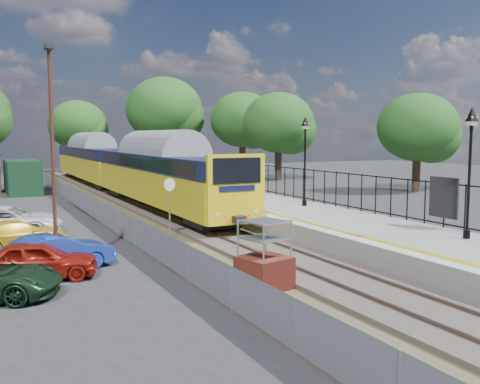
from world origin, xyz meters
TOP-DOWN VIEW (x-y plane):
  - ground at (0.00, 0.00)m, footprint 120.00×120.00m
  - track_bed at (-0.47, 9.67)m, footprint 5.90×80.00m
  - platform at (4.20, 8.00)m, footprint 5.00×70.00m
  - platform_edge at (2.14, 8.00)m, footprint 0.90×70.00m
  - victorian_lamp_south at (5.50, -4.00)m, footprint 0.44×0.44m
  - victorian_lamp_north at (5.30, 6.00)m, footprint 0.44×0.44m
  - palisade_fence at (6.55, 2.24)m, footprint 0.12×26.00m
  - wire_fence at (-4.20, 12.00)m, footprint 0.06×52.00m
  - tree_line at (1.40, 42.00)m, footprint 56.80×43.80m
  - train at (0.00, 23.64)m, footprint 2.82×40.83m
  - brick_plinth at (-2.50, -3.68)m, footprint 1.57×1.57m
  - speed_sign at (-2.50, 4.62)m, footprint 0.54×0.16m
  - carpark_lamp at (-7.63, 1.27)m, footprint 0.25×0.50m
  - car_red at (-8.29, 0.55)m, footprint 3.85×2.13m
  - car_blue at (-7.60, 1.42)m, footprint 3.95×2.10m
  - car_yellow at (-8.53, 5.80)m, footprint 4.26×2.69m
  - car_white at (-8.70, 9.09)m, footprint 5.22×3.37m

SIDE VIEW (x-z plane):
  - ground at x=0.00m, z-range 0.00..0.00m
  - track_bed at x=-0.47m, z-range -0.05..0.24m
  - platform at x=4.20m, z-range 0.00..0.90m
  - car_yellow at x=-8.53m, z-range 0.00..1.15m
  - wire_fence at x=-4.20m, z-range 0.00..1.20m
  - car_blue at x=-7.60m, z-range 0.00..1.24m
  - car_red at x=-8.29m, z-range 0.00..1.24m
  - car_white at x=-8.70m, z-range 0.00..1.34m
  - platform_edge at x=2.14m, z-range 0.90..0.91m
  - brick_plinth at x=-2.50m, z-range -0.04..2.05m
  - speed_sign at x=-2.50m, z-range 0.48..3.18m
  - palisade_fence at x=6.55m, z-range 0.84..2.84m
  - train at x=0.00m, z-range 0.59..4.09m
  - carpark_lamp at x=-7.63m, z-range 0.50..7.89m
  - victorian_lamp_south at x=5.50m, z-range 2.00..6.60m
  - victorian_lamp_north at x=5.30m, z-range 2.00..6.60m
  - tree_line at x=1.40m, z-range 0.67..12.55m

